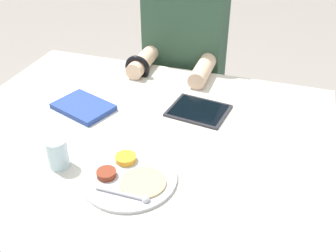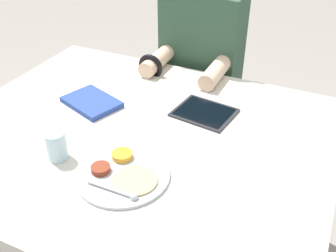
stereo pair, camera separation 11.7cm
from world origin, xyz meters
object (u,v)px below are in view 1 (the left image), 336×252
red_notebook (83,107)px  drinking_glass (58,153)px  thali_tray (129,177)px  tablet_device (198,110)px  person_diner (184,82)px

red_notebook → drinking_glass: size_ratio=2.62×
thali_tray → red_notebook: bearing=135.9°
red_notebook → tablet_device: bearing=16.2°
thali_tray → red_notebook: thali_tray is taller
person_diner → tablet_device: bearing=-68.0°
thali_tray → person_diner: bearing=95.8°
red_notebook → person_diner: (0.22, 0.57, -0.15)m
person_diner → drinking_glass: 0.91m
red_notebook → thali_tray: bearing=-44.1°
person_diner → red_notebook: bearing=-110.8°
thali_tray → person_diner: person_diner is taller
drinking_glass → person_diner: bearing=81.5°
thali_tray → drinking_glass: 0.22m
drinking_glass → tablet_device: bearing=53.3°
thali_tray → drinking_glass: (-0.22, -0.01, 0.04)m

